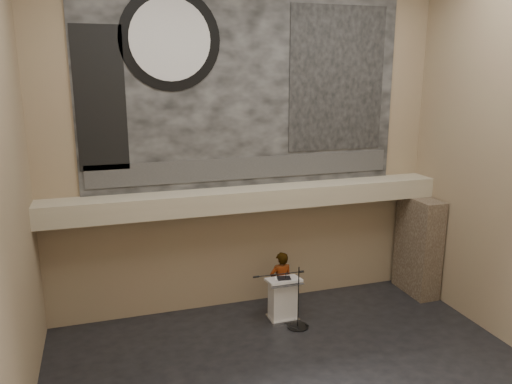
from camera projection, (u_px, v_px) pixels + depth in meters
name	position (u px, v px, depth m)	size (l,w,h in m)	color
wall_back	(246.00, 144.00, 12.40)	(10.00, 0.02, 8.50)	#8D7459
wall_front	(472.00, 253.00, 4.99)	(10.00, 0.02, 8.50)	#8D7459
soffit	(251.00, 198.00, 12.34)	(10.00, 0.80, 0.50)	tan
sprinkler_left	(188.00, 215.00, 11.89)	(0.04, 0.04, 0.06)	#B2893D
sprinkler_right	(322.00, 204.00, 12.91)	(0.04, 0.04, 0.06)	#B2893D
banner	(246.00, 84.00, 12.03)	(8.00, 0.05, 5.00)	black
banner_text_strip	(247.00, 168.00, 12.48)	(7.76, 0.02, 0.55)	#303030
banner_clock_rim	(170.00, 40.00, 11.22)	(2.30, 2.30, 0.02)	black
banner_clock_face	(170.00, 40.00, 11.21)	(1.84, 1.84, 0.02)	silver
banner_building_print	(337.00, 80.00, 12.67)	(2.60, 0.02, 3.60)	black
banner_brick_print	(100.00, 99.00, 11.06)	(1.10, 0.02, 3.20)	black
stone_pier	(418.00, 246.00, 13.66)	(0.60, 1.40, 2.70)	#423428
lectern	(283.00, 299.00, 12.26)	(0.82, 0.59, 1.14)	silver
binder	(284.00, 279.00, 12.08)	(0.32, 0.26, 0.04)	black
papers	(279.00, 279.00, 12.10)	(0.19, 0.26, 0.01)	white
speaker_person	(281.00, 283.00, 12.56)	(0.60, 0.39, 1.64)	white
mic_stand	(296.00, 319.00, 11.98)	(1.37, 0.52, 1.55)	black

